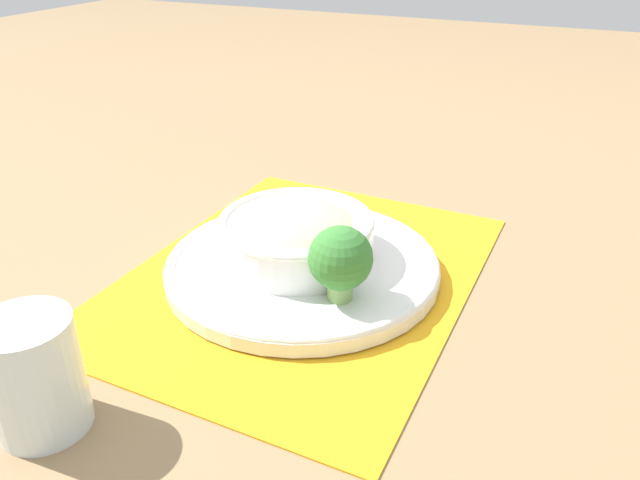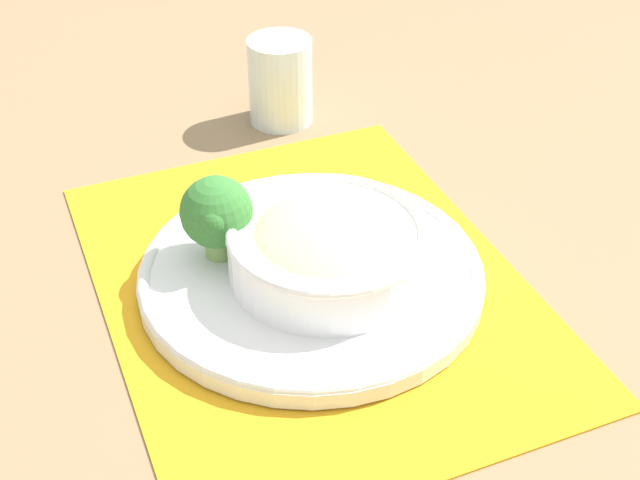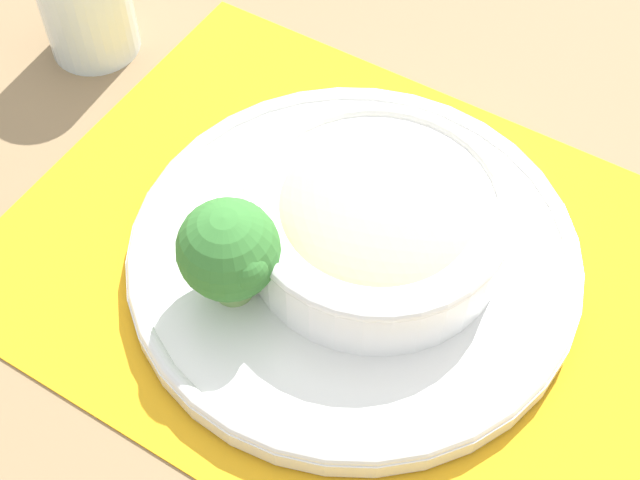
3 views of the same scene
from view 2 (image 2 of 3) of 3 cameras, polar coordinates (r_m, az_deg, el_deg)
The scene contains 10 objects.
ground_plane at distance 0.84m, azimuth -0.56°, elevation -2.91°, with size 4.00×4.00×0.00m, color #8C704C.
placemat at distance 0.84m, azimuth -0.56°, elevation -2.80°, with size 0.51×0.39×0.00m.
plate at distance 0.83m, azimuth -0.57°, elevation -2.10°, with size 0.32×0.32×0.02m.
bowl at distance 0.81m, azimuth 0.48°, elevation -0.35°, with size 0.18×0.18×0.06m.
broccoli_floret at distance 0.82m, azimuth -6.65°, elevation 1.71°, with size 0.07×0.07×0.08m.
carrot_slice_near at distance 0.79m, azimuth -3.27°, elevation -3.96°, with size 0.04×0.04×0.01m.
carrot_slice_middle at distance 0.78m, azimuth -1.96°, elevation -4.39°, with size 0.04×0.04×0.01m.
carrot_slice_far at distance 0.78m, azimuth -0.49°, elevation -4.52°, with size 0.04×0.04×0.01m.
carrot_slice_extra at distance 0.78m, azimuth 0.97°, elevation -4.34°, with size 0.04×0.04×0.01m.
water_glass at distance 1.08m, azimuth -2.55°, elevation 9.86°, with size 0.08×0.08×0.10m.
Camera 2 is at (-0.60, 0.25, 0.54)m, focal length 50.00 mm.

